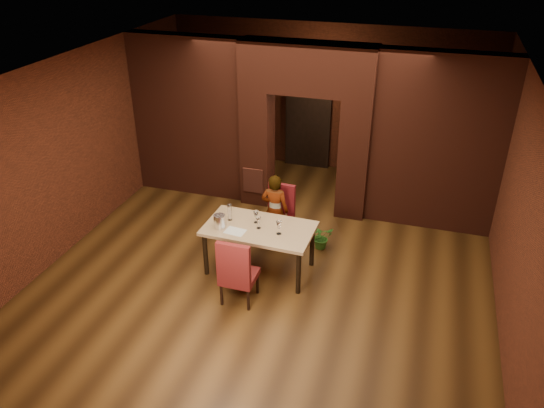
{
  "coord_description": "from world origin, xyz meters",
  "views": [
    {
      "loc": [
        2.14,
        -7.08,
        5.09
      ],
      "look_at": [
        -0.04,
        0.0,
        1.06
      ],
      "focal_mm": 35.0,
      "sensor_mm": 36.0,
      "label": 1
    }
  ],
  "objects": [
    {
      "name": "vent_panel",
      "position": [
        -0.95,
        1.71,
        0.55
      ],
      "size": [
        0.4,
        0.03,
        0.5
      ],
      "primitive_type": "cube",
      "color": "brown",
      "rests_on": "ground"
    },
    {
      "name": "pillar_right",
      "position": [
        0.95,
        2.0,
        1.15
      ],
      "size": [
        0.55,
        0.55,
        2.3
      ],
      "primitive_type": "cube",
      "color": "maroon",
      "rests_on": "ground"
    },
    {
      "name": "lintel",
      "position": [
        0.0,
        2.0,
        2.75
      ],
      "size": [
        2.45,
        0.55,
        0.9
      ],
      "primitive_type": "cube",
      "color": "maroon",
      "rests_on": "ground"
    },
    {
      "name": "water_bottle",
      "position": [
        -0.67,
        -0.25,
        0.95
      ],
      "size": [
        0.07,
        0.07,
        0.29
      ],
      "primitive_type": "cylinder",
      "color": "white",
      "rests_on": "dining_table"
    },
    {
      "name": "wine_glass_c",
      "position": [
        0.21,
        -0.43,
        0.92
      ],
      "size": [
        0.09,
        0.09,
        0.23
      ],
      "primitive_type": null,
      "color": "white",
      "rests_on": "dining_table"
    },
    {
      "name": "chair_far",
      "position": [
        -0.1,
        0.55,
        0.53
      ],
      "size": [
        0.52,
        0.52,
        1.06
      ],
      "primitive_type": "cube",
      "rotation": [
        0.0,
        0.0,
        -0.08
      ],
      "color": "maroon",
      "rests_on": "ground"
    },
    {
      "name": "wine_bucket",
      "position": [
        -0.73,
        -0.52,
        0.91
      ],
      "size": [
        0.18,
        0.18,
        0.22
      ],
      "primitive_type": "cylinder",
      "color": "silver",
      "rests_on": "dining_table"
    },
    {
      "name": "rear_door_frame",
      "position": [
        -0.4,
        3.9,
        1.05
      ],
      "size": [
        1.02,
        0.04,
        2.22
      ],
      "primitive_type": "cube",
      "color": "black",
      "rests_on": "ground"
    },
    {
      "name": "wall_right",
      "position": [
        3.5,
        0.0,
        1.6
      ],
      "size": [
        0.04,
        8.0,
        3.2
      ],
      "primitive_type": "cube",
      "color": "maroon",
      "rests_on": "ground"
    },
    {
      "name": "pillar_left",
      "position": [
        -0.95,
        2.0,
        1.15
      ],
      "size": [
        0.55,
        0.55,
        2.3
      ],
      "primitive_type": "cube",
      "color": "maroon",
      "rests_on": "ground"
    },
    {
      "name": "person_seated",
      "position": [
        -0.14,
        0.49,
        0.67
      ],
      "size": [
        0.5,
        0.33,
        1.34
      ],
      "primitive_type": "imported",
      "rotation": [
        0.0,
        0.0,
        3.11
      ],
      "color": "silver",
      "rests_on": "ground"
    },
    {
      "name": "wall_front",
      "position": [
        0.0,
        -4.0,
        1.6
      ],
      "size": [
        7.0,
        0.04,
        3.2
      ],
      "primitive_type": "cube",
      "color": "maroon",
      "rests_on": "ground"
    },
    {
      "name": "wall_left",
      "position": [
        -3.5,
        0.0,
        1.6
      ],
      "size": [
        0.04,
        8.0,
        3.2
      ],
      "primitive_type": "cube",
      "color": "maroon",
      "rests_on": "ground"
    },
    {
      "name": "ceiling",
      "position": [
        0.0,
        0.0,
        3.2
      ],
      "size": [
        7.0,
        8.0,
        0.04
      ],
      "primitive_type": "cube",
      "color": "silver",
      "rests_on": "ground"
    },
    {
      "name": "tasting_sheet",
      "position": [
        -0.46,
        -0.56,
        0.8
      ],
      "size": [
        0.33,
        0.26,
        0.0
      ],
      "primitive_type": "cube",
      "rotation": [
        0.0,
        0.0,
        -0.11
      ],
      "color": "silver",
      "rests_on": "dining_table"
    },
    {
      "name": "wing_wall_right",
      "position": [
        2.36,
        2.0,
        1.6
      ],
      "size": [
        2.28,
        0.35,
        3.2
      ],
      "primitive_type": "cube",
      "color": "maroon",
      "rests_on": "ground"
    },
    {
      "name": "wall_back",
      "position": [
        0.0,
        4.0,
        1.6
      ],
      "size": [
        7.0,
        0.04,
        3.2
      ],
      "primitive_type": "cube",
      "color": "maroon",
      "rests_on": "ground"
    },
    {
      "name": "potted_plant",
      "position": [
        0.67,
        0.6,
        0.21
      ],
      "size": [
        0.5,
        0.49,
        0.42
      ],
      "primitive_type": "imported",
      "rotation": [
        0.0,
        0.0,
        0.71
      ],
      "color": "#2C661E",
      "rests_on": "ground"
    },
    {
      "name": "rear_door",
      "position": [
        -0.4,
        3.94,
        1.05
      ],
      "size": [
        0.9,
        0.08,
        2.1
      ],
      "primitive_type": "cube",
      "color": "black",
      "rests_on": "ground"
    },
    {
      "name": "chair_near",
      "position": [
        -0.19,
        -1.14,
        0.55
      ],
      "size": [
        0.5,
        0.5,
        1.1
      ],
      "primitive_type": "cube",
      "rotation": [
        0.0,
        0.0,
        3.14
      ],
      "color": "maroon",
      "rests_on": "ground"
    },
    {
      "name": "wine_glass_a",
      "position": [
        -0.24,
        -0.2,
        0.9
      ],
      "size": [
        0.08,
        0.08,
        0.21
      ],
      "primitive_type": null,
      "color": "white",
      "rests_on": "dining_table"
    },
    {
      "name": "dining_table",
      "position": [
        -0.15,
        -0.33,
        0.4
      ],
      "size": [
        1.74,
        1.01,
        0.8
      ],
      "primitive_type": "cube",
      "rotation": [
        0.0,
        0.0,
        -0.03
      ],
      "color": "#A37D5B",
      "rests_on": "ground"
    },
    {
      "name": "wing_wall_left",
      "position": [
        -2.36,
        2.0,
        1.6
      ],
      "size": [
        2.28,
        0.35,
        3.2
      ],
      "primitive_type": "cube",
      "color": "maroon",
      "rests_on": "ground"
    },
    {
      "name": "wine_glass_b",
      "position": [
        -0.14,
        -0.36,
        0.9
      ],
      "size": [
        0.08,
        0.08,
        0.2
      ],
      "primitive_type": null,
      "color": "white",
      "rests_on": "dining_table"
    },
    {
      "name": "floor",
      "position": [
        0.0,
        0.0,
        0.0
      ],
      "size": [
        8.0,
        8.0,
        0.0
      ],
      "primitive_type": "plane",
      "color": "#4C2E13",
      "rests_on": "ground"
    }
  ]
}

